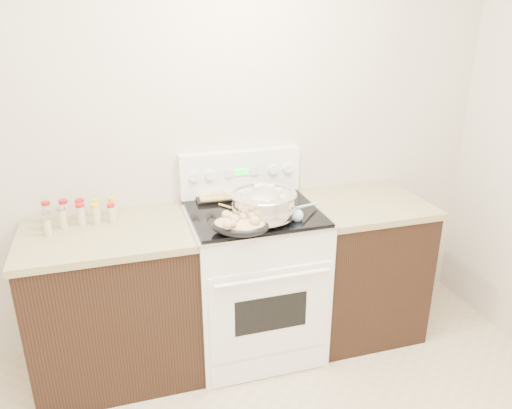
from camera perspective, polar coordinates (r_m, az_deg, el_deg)
name	(u,v)px	position (r m, az deg, el deg)	size (l,w,h in m)	color
room_shell	(279,152)	(1.27, 2.66, 5.97)	(4.10, 3.60, 2.75)	beige
counter_left	(115,303)	(3.04, -15.81, -10.77)	(0.93, 0.67, 0.92)	black
counter_right	(359,265)	(3.38, 11.72, -6.83)	(0.73, 0.67, 0.92)	black
kitchen_range	(253,278)	(3.11, -0.29, -8.41)	(0.78, 0.73, 1.22)	white
mixing_bowl	(263,207)	(2.73, 0.85, -0.26)	(0.46, 0.46, 0.21)	silver
roasting_pan	(240,225)	(2.60, -1.88, -2.34)	(0.37, 0.32, 0.11)	black
baking_sheet	(225,193)	(3.13, -3.57, 1.27)	(0.40, 0.29, 0.06)	black
wooden_spoon	(233,214)	(2.84, -2.65, -1.04)	(0.17, 0.24, 0.04)	tan
blue_ladle	(298,214)	(2.78, 4.84, -1.11)	(0.22, 0.19, 0.09)	#93D1DB
spice_jars	(77,213)	(2.94, -19.77, -0.96)	(0.40, 0.23, 0.13)	#BFB28C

